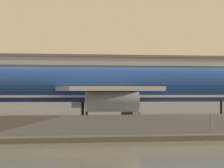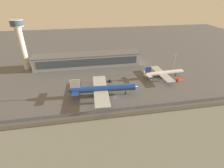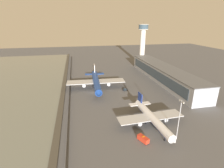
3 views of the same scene
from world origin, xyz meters
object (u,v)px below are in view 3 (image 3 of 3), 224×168
Objects in this scene: cargo_jet_blue at (96,82)px; baggage_tug at (125,90)px; ops_van at (143,139)px; passenger_jet_white at (152,117)px; control_tower at (143,41)px; apron_light_mast_apron_west at (179,118)px.

baggage_tug is (8.74, 19.93, -4.58)m from cargo_jet_blue.
ops_van is (65.53, 11.63, -4.11)m from cargo_jet_blue.
control_tower is (-119.57, 40.64, 22.55)m from passenger_jet_white.
apron_light_mast_apron_west is at bearing 5.95° from baggage_tug.
apron_light_mast_apron_west reaches higher than baggage_tug.
ops_van is at bearing -95.26° from apron_light_mast_apron_west.
cargo_jet_blue is 58.16m from passenger_jet_white.
baggage_tug is (-45.90, 0.06, -3.41)m from passenger_jet_white.
cargo_jet_blue is 1.33× the size of passenger_jet_white.
cargo_jet_blue is at bearing -113.67° from baggage_tug.
cargo_jet_blue is 71.90m from apron_light_mast_apron_west.
passenger_jet_white reaches higher than ops_van.
baggage_tug is at bearing -174.05° from apron_light_mast_apron_west.
cargo_jet_blue is 2.75× the size of apron_light_mast_apron_west.
baggage_tug is at bearing 171.68° from ops_van.
control_tower reaches higher than apron_light_mast_apron_west.
cargo_jet_blue is at bearing -160.01° from passenger_jet_white.
ops_van is at bearing -37.14° from passenger_jet_white.
control_tower is at bearing 137.02° from cargo_jet_blue.
ops_van is at bearing 10.07° from cargo_jet_blue.
apron_light_mast_apron_west reaches higher than passenger_jet_white.
ops_van is at bearing -20.54° from control_tower.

